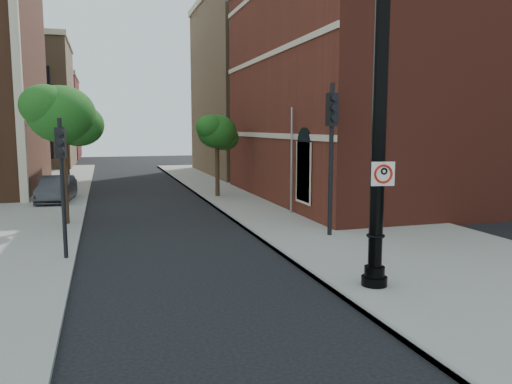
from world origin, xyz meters
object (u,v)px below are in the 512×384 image
object	(u,v)px
lamppost	(378,149)
no_parking_sign	(383,174)
parked_car	(57,189)
traffic_signal_left	(62,166)
traffic_signal_right	(332,135)

from	to	relation	value
lamppost	no_parking_sign	xyz separation A→B (m)	(0.03, -0.18, -0.57)
parked_car	traffic_signal_left	bearing A→B (deg)	-79.40
lamppost	traffic_signal_left	distance (m)	8.80
traffic_signal_right	traffic_signal_left	bearing A→B (deg)	-178.36
lamppost	no_parking_sign	size ratio (longest dim) A/B	13.14
lamppost	traffic_signal_right	xyz separation A→B (m)	(1.43, 5.50, 0.24)
parked_car	traffic_signal_right	bearing A→B (deg)	-45.01
no_parking_sign	traffic_signal_left	size ratio (longest dim) A/B	0.13
traffic_signal_left	traffic_signal_right	xyz separation A→B (m)	(8.72, 0.61, 0.84)
lamppost	parked_car	size ratio (longest dim) A/B	1.74
parked_car	traffic_signal_left	world-z (taller)	traffic_signal_left
no_parking_sign	traffic_signal_left	bearing A→B (deg)	155.23
parked_car	traffic_signal_right	xyz separation A→B (m)	(9.97, -11.83, 2.95)
no_parking_sign	traffic_signal_left	world-z (taller)	traffic_signal_left
no_parking_sign	traffic_signal_right	xyz separation A→B (m)	(1.40, 5.69, 0.81)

